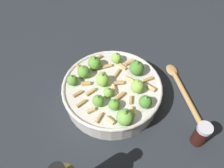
{
  "coord_description": "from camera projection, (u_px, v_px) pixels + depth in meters",
  "views": [
    {
      "loc": [
        0.38,
        -0.15,
        0.58
      ],
      "look_at": [
        0.0,
        0.0,
        0.07
      ],
      "focal_mm": 36.42,
      "sensor_mm": 36.0,
      "label": 1
    }
  ],
  "objects": [
    {
      "name": "cooking_pan",
      "position": [
        112.0,
        90.0,
        0.68
      ],
      "size": [
        0.29,
        0.29,
        0.12
      ],
      "color": "beige",
      "rests_on": "ground"
    },
    {
      "name": "ground_plane",
      "position": [
        112.0,
        98.0,
        0.71
      ],
      "size": [
        2.4,
        2.4,
        0.0
      ],
      "primitive_type": "plane",
      "color": "#23282D"
    },
    {
      "name": "pepper_shaker",
      "position": [
        201.0,
        134.0,
        0.59
      ],
      "size": [
        0.04,
        0.04,
        0.08
      ],
      "color": "#33140F",
      "rests_on": "ground"
    },
    {
      "name": "wooden_spoon",
      "position": [
        181.0,
        88.0,
        0.72
      ],
      "size": [
        0.24,
        0.06,
        0.02
      ],
      "color": "#B2844C",
      "rests_on": "ground"
    }
  ]
}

